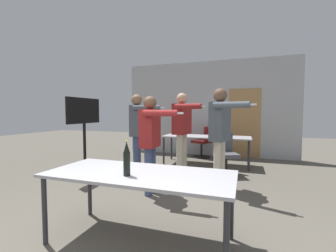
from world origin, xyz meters
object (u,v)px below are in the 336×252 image
person_right_polo (151,135)px  office_chair_far_left (225,156)px  tv_screen (84,129)px  office_chair_mid_tucked (204,143)px  person_near_casual (221,128)px  person_left_plaid (137,126)px  beer_bottle (127,159)px  person_center_tall (182,125)px  drink_cup (223,135)px

person_right_polo → office_chair_far_left: 1.99m
tv_screen → person_right_polo: bearing=-106.0°
tv_screen → office_chair_mid_tucked: 3.46m
person_near_casual → office_chair_far_left: 1.18m
person_left_plaid → beer_bottle: (1.11, -2.45, -0.17)m
person_center_tall → drink_cup: person_center_tall is taller
person_near_casual → beer_bottle: person_near_casual is taller
person_near_casual → office_chair_far_left: size_ratio=1.95×
tv_screen → beer_bottle: size_ratio=4.80×
person_left_plaid → office_chair_far_left: (1.80, 0.59, -0.65)m
tv_screen → office_chair_far_left: 3.05m
tv_screen → drink_cup: size_ratio=17.13×
tv_screen → person_center_tall: person_center_tall is taller
drink_cup → tv_screen: bearing=-145.0°
person_right_polo → office_chair_far_left: bearing=145.4°
office_chair_mid_tucked → person_near_casual: bearing=-139.5°
office_chair_mid_tucked → beer_bottle: 4.72m
beer_bottle → office_chair_far_left: bearing=77.1°
person_center_tall → beer_bottle: 2.97m
beer_bottle → drink_cup: 3.88m
person_right_polo → beer_bottle: bearing=13.5°
person_near_casual → person_center_tall: size_ratio=0.99×
beer_bottle → person_left_plaid: bearing=114.4°
person_left_plaid → person_center_tall: bearing=112.0°
person_near_casual → person_left_plaid: (-1.80, 0.40, -0.01)m
person_center_tall → beer_bottle: size_ratio=5.18×
person_near_casual → office_chair_mid_tucked: (-0.75, 2.65, -0.63)m
office_chair_far_left → beer_bottle: 3.15m
person_near_casual → person_center_tall: 1.30m
tv_screen → person_near_casual: 2.79m
tv_screen → office_chair_mid_tucked: bearing=-36.6°
tv_screen → person_left_plaid: size_ratio=0.95×
person_right_polo → drink_cup: (0.95, 2.38, -0.19)m
person_left_plaid → beer_bottle: bearing=16.0°
beer_bottle → person_near_casual: bearing=71.5°
tv_screen → drink_cup: tv_screen is taller
person_near_casual → office_chair_mid_tucked: person_near_casual is taller
person_right_polo → beer_bottle: (0.37, -1.46, -0.08)m
person_left_plaid → drink_cup: bearing=120.8°
person_center_tall → person_left_plaid: bearing=-47.4°
person_center_tall → office_chair_mid_tucked: size_ratio=1.90×
person_near_casual → person_left_plaid: 1.84m
person_left_plaid → office_chair_mid_tucked: size_ratio=1.85×
person_left_plaid → office_chair_mid_tucked: bearing=146.7°
person_right_polo → drink_cup: 2.57m
drink_cup → beer_bottle: bearing=-98.7°
tv_screen → beer_bottle: bearing=-132.9°
tv_screen → person_left_plaid: person_left_plaid is taller
person_right_polo → person_center_tall: bearing=174.4°
person_right_polo → office_chair_far_left: person_right_polo is taller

